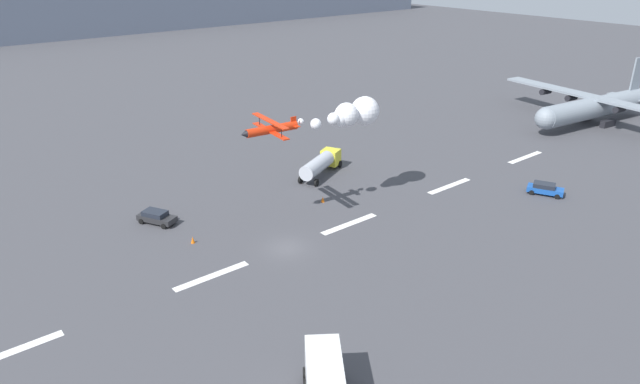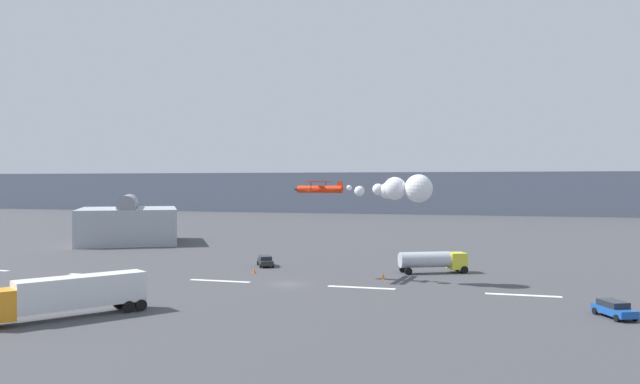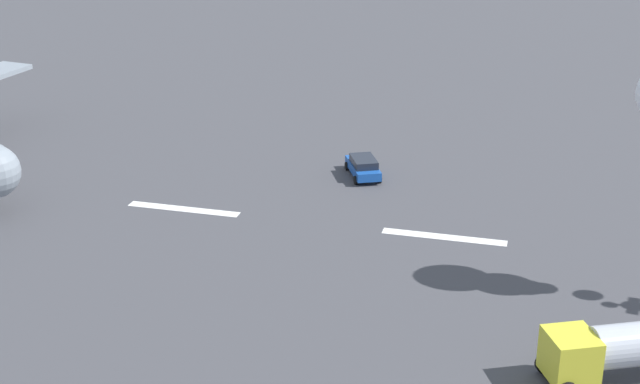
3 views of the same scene
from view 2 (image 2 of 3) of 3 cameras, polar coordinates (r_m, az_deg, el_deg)
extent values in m
plane|color=#424247|center=(75.75, -2.92, -8.43)|extent=(440.00, 440.00, 0.00)
cube|color=white|center=(88.06, -19.90, -7.17)|extent=(8.00, 0.90, 0.01)
cube|color=white|center=(79.05, -9.16, -8.05)|extent=(8.00, 0.90, 0.01)
cube|color=white|center=(73.41, 3.81, -8.73)|extent=(8.00, 0.90, 0.01)
cube|color=white|center=(71.92, 18.13, -8.97)|extent=(8.00, 0.90, 0.01)
cube|color=slate|center=(245.27, 10.16, -0.10)|extent=(396.00, 16.00, 16.08)
cylinder|color=red|center=(79.39, 0.00, 0.25)|extent=(6.11, 1.58, 0.94)
cube|color=red|center=(79.47, -0.13, 0.14)|extent=(1.50, 7.25, 0.12)
cube|color=red|center=(79.46, -0.13, 0.95)|extent=(1.50, 7.25, 0.12)
cylinder|color=black|center=(77.13, -0.84, 0.54)|extent=(0.08, 0.08, 1.13)
cylinder|color=black|center=(81.81, 0.53, 0.56)|extent=(0.08, 0.08, 1.13)
cube|color=red|center=(78.41, 1.84, 0.57)|extent=(0.71, 0.17, 1.10)
cube|color=red|center=(78.42, 1.84, 0.28)|extent=(0.81, 2.05, 0.08)
cone|color=black|center=(80.71, -2.22, 0.26)|extent=(0.78, 0.87, 0.80)
sphere|color=white|center=(78.33, 2.68, 0.38)|extent=(0.70, 0.70, 0.70)
sphere|color=white|center=(77.20, 3.63, 0.09)|extent=(1.27, 1.27, 1.27)
sphere|color=white|center=(76.52, 5.35, 0.24)|extent=(1.42, 1.42, 1.42)
sphere|color=white|center=(76.47, 6.19, 0.12)|extent=(1.97, 1.97, 1.97)
sphere|color=white|center=(76.24, 6.89, 0.32)|extent=(2.81, 2.81, 2.81)
sphere|color=white|center=(75.77, 9.03, 0.32)|extent=(3.41, 3.41, 3.41)
cube|color=silver|center=(61.67, -21.01, -8.48)|extent=(8.67, 10.84, 2.80)
cylinder|color=black|center=(62.15, -17.12, -10.02)|extent=(0.92, 1.10, 1.10)
cylinder|color=black|center=(62.60, -16.09, -9.94)|extent=(0.92, 1.10, 1.10)
cylinder|color=black|center=(64.43, -17.96, -9.64)|extent=(0.92, 1.10, 1.10)
cylinder|color=black|center=(64.87, -16.96, -9.56)|extent=(0.92, 1.10, 1.10)
cube|color=yellow|center=(87.02, 12.42, -6.17)|extent=(3.02, 3.12, 2.20)
cylinder|color=#B7BCC6|center=(85.37, 9.57, -6.13)|extent=(7.15, 4.89, 2.10)
cylinder|color=black|center=(88.49, 12.48, -6.77)|extent=(1.04, 0.72, 1.00)
cylinder|color=black|center=(85.84, 7.61, -7.00)|extent=(1.04, 0.72, 1.00)
cylinder|color=black|center=(86.30, 13.09, -6.97)|extent=(1.04, 0.72, 1.00)
cylinder|color=black|center=(83.57, 8.11, -7.21)|extent=(1.04, 0.72, 1.00)
cube|color=#194CA5|center=(63.24, 25.37, -9.79)|extent=(3.55, 4.78, 0.65)
cube|color=#1E232D|center=(63.29, 25.27, -9.23)|extent=(2.65, 3.12, 0.55)
cylinder|color=black|center=(62.60, 26.89, -10.22)|extent=(0.48, 0.67, 0.64)
cylinder|color=black|center=(65.06, 25.22, -9.78)|extent=(0.48, 0.67, 0.64)
cylinder|color=black|center=(61.55, 25.53, -10.40)|extent=(0.48, 0.67, 0.64)
cylinder|color=black|center=(64.05, 23.89, -9.94)|extent=(0.48, 0.67, 0.64)
cube|color=#262628|center=(91.64, -5.03, -6.40)|extent=(3.73, 4.84, 0.65)
cube|color=#1E232D|center=(91.76, -5.05, -6.01)|extent=(2.75, 3.18, 0.55)
cylinder|color=black|center=(90.24, -4.33, -6.72)|extent=(0.50, 0.67, 0.64)
cylinder|color=black|center=(93.36, -4.61, -6.46)|extent=(0.50, 0.67, 0.64)
cylinder|color=black|center=(90.01, -5.47, -6.74)|extent=(0.50, 0.67, 0.64)
cylinder|color=black|center=(93.13, -5.71, -6.48)|extent=(0.50, 0.67, 0.64)
cube|color=#9EA3AD|center=(131.43, -17.18, -2.96)|extent=(25.90, 26.11, 7.02)
cylinder|color=gray|center=(131.21, -17.19, -1.04)|extent=(12.36, 17.65, 3.60)
cone|color=orange|center=(84.92, -6.05, -7.16)|extent=(0.44, 0.44, 0.75)
cone|color=orange|center=(79.57, 5.83, -7.71)|extent=(0.44, 0.44, 0.75)
camera|label=1|loc=(63.03, -47.22, 16.42)|focal=31.42mm
camera|label=3|loc=(126.24, 14.17, 6.49)|focal=52.43mm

